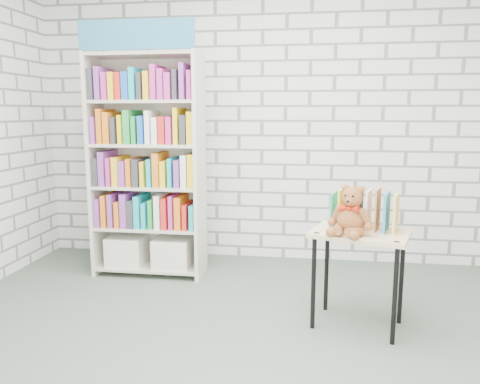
# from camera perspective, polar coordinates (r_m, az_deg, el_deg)

# --- Properties ---
(ground) EXTENTS (4.50, 4.50, 0.00)m
(ground) POSITION_cam_1_polar(r_m,az_deg,el_deg) (3.10, -1.36, -18.94)
(ground) COLOR #465346
(ground) RESTS_ON ground
(room_shell) EXTENTS (4.52, 4.02, 2.81)m
(room_shell) POSITION_cam_1_polar(r_m,az_deg,el_deg) (2.74, -1.51, 15.98)
(room_shell) COLOR silver
(room_shell) RESTS_ON ground
(bookshelf) EXTENTS (1.00, 0.39, 2.24)m
(bookshelf) POSITION_cam_1_polar(r_m,az_deg,el_deg) (4.31, -11.17, 3.33)
(bookshelf) COLOR beige
(bookshelf) RESTS_ON ground
(display_table) EXTENTS (0.74, 0.61, 0.68)m
(display_table) POSITION_cam_1_polar(r_m,az_deg,el_deg) (3.32, 14.37, -6.28)
(display_table) COLOR tan
(display_table) RESTS_ON ground
(table_books) EXTENTS (0.48, 0.32, 0.26)m
(table_books) POSITION_cam_1_polar(r_m,az_deg,el_deg) (3.37, 14.87, -2.11)
(table_books) COLOR teal
(table_books) RESTS_ON display_table
(teddy_bear) EXTENTS (0.31, 0.30, 0.33)m
(teddy_bear) POSITION_cam_1_polar(r_m,az_deg,el_deg) (3.19, 13.34, -2.72)
(teddy_bear) COLOR brown
(teddy_bear) RESTS_ON display_table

